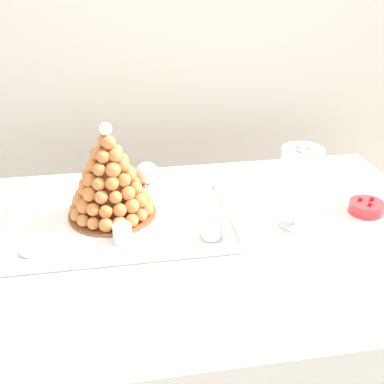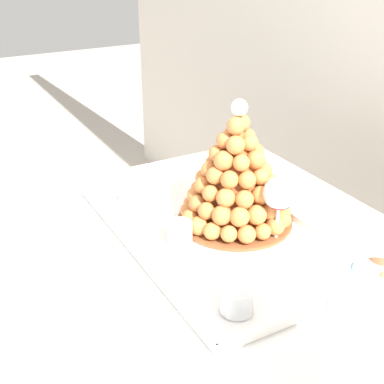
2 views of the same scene
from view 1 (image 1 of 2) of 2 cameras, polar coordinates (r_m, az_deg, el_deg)
name	(u,v)px [view 1 (image 1 of 2)]	position (r m, az deg, el deg)	size (l,w,h in m)	color
backdrop_wall	(170,15)	(2.06, -2.75, 20.80)	(4.80, 0.10, 2.50)	silver
buffet_table	(211,258)	(1.43, 2.29, -8.03)	(1.44, 0.99, 0.74)	brown
serving_tray	(120,226)	(1.42, -8.81, -4.11)	(0.68, 0.40, 0.02)	white
croquembouche	(110,181)	(1.42, -9.98, 1.34)	(0.27, 0.27, 0.30)	brown
dessert_cup_left	(29,244)	(1.34, -19.25, -6.03)	(0.06, 0.06, 0.05)	silver
dessert_cup_mid_left	(122,234)	(1.33, -8.50, -5.09)	(0.05, 0.05, 0.05)	silver
dessert_cup_centre	(212,230)	(1.34, 2.41, -4.64)	(0.06, 0.06, 0.05)	silver
macaron_goblet	(300,178)	(1.38, 13.02, 1.73)	(0.12, 0.12, 0.26)	white
fruit_tart_plate	(366,210)	(1.57, 20.49, -2.04)	(0.20, 0.20, 0.05)	white
wine_glass	(147,175)	(1.46, -5.50, 2.06)	(0.07, 0.07, 0.16)	silver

